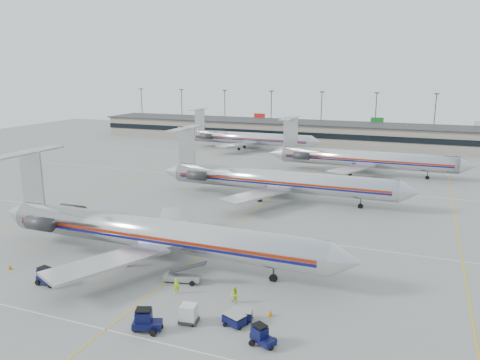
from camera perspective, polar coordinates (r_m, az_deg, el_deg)
The scene contains 19 objects.
ground at distance 58.17m, azimuth -5.10°, elevation -9.20°, with size 260.00×260.00×0.00m, color gray.
apron_markings at distance 66.64m, azimuth -1.23°, elevation -6.18°, with size 160.00×0.15×0.02m, color silver.
terminal at distance 149.13m, azimuth 12.07°, elevation 5.59°, with size 162.00×17.00×6.25m.
light_mast_row at distance 162.33m, azimuth 13.02°, elevation 8.07°, with size 163.60×0.40×15.28m.
jet_foreground at distance 56.22m, azimuth -10.74°, elevation -6.30°, with size 47.04×27.70×12.31m.
jet_second_row at distance 81.73m, azimuth 4.30°, elevation -0.01°, with size 46.10×27.14×12.07m.
jet_third_row at distance 105.15m, azimuth 14.60°, elevation 2.54°, with size 43.63×26.84×11.93m.
jet_back_row at distance 134.40m, azimuth 0.96°, elevation 5.13°, with size 41.37×25.45×11.31m.
tug_left at distance 54.45m, azimuth -22.57°, elevation -10.84°, with size 2.53×1.61×1.91m.
tug_center at distance 43.16m, azimuth -11.43°, elevation -16.49°, with size 2.77×2.07×2.02m.
tug_right at distance 40.62m, azimuth 2.64°, elevation -18.45°, with size 2.44×2.02×1.77m.
cart_inner at distance 43.31m, azimuth -0.70°, elevation -16.62°, with size 2.25×1.92×1.08m.
cart_outer at distance 43.98m, azimuth 0.19°, elevation -16.12°, with size 2.17×1.75×1.07m.
uld_container at distance 43.78m, azimuth -6.27°, elevation -15.90°, with size 1.84×1.61×1.74m.
belt_loader at distance 51.48m, azimuth -6.93°, elevation -11.54°, with size 4.79×2.24×2.45m.
ramp_worker_near at distance 49.05m, azimuth -7.73°, elevation -12.70°, with size 0.58×0.38×1.58m, color #B1DB14.
ramp_worker_far at distance 46.85m, azimuth -0.66°, elevation -13.85°, with size 0.78×0.61×1.61m, color #BBEB16.
cone_right at distance 44.93m, azimuth 3.71°, elevation -15.83°, with size 0.48×0.48×0.66m, color #D66707.
cone_left at distance 60.20m, azimuth -26.26°, elevation -9.49°, with size 0.44×0.44×0.59m, color #D66707.
Camera 1 is at (24.51, -47.90, 22.09)m, focal length 35.00 mm.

